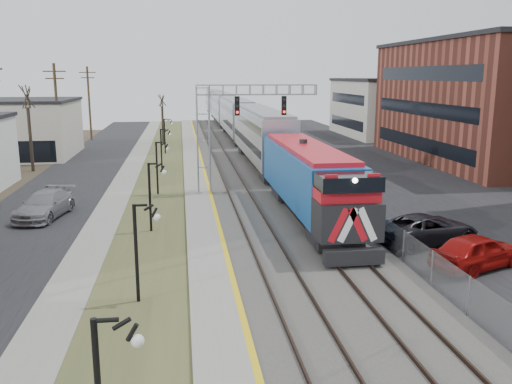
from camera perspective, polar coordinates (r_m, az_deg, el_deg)
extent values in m
cube|color=black|center=(49.16, -18.73, 1.24)|extent=(7.00, 120.00, 0.04)
cube|color=gray|center=(48.50, -13.51, 1.43)|extent=(2.00, 120.00, 0.08)
cube|color=#464F2A|center=(48.29, -9.96, 1.53)|extent=(4.00, 120.00, 0.06)
cube|color=gray|center=(48.25, -6.41, 1.74)|extent=(2.00, 120.00, 0.24)
cube|color=#595651|center=(48.63, -0.50, 1.87)|extent=(8.00, 120.00, 0.20)
cube|color=black|center=(51.56, 12.85, 2.06)|extent=(16.00, 120.00, 0.04)
cube|color=gold|center=(48.26, -5.36, 1.91)|extent=(0.24, 120.00, 0.01)
cube|color=#2D2119|center=(48.33, -3.74, 1.99)|extent=(0.08, 120.00, 0.15)
cube|color=#2D2119|center=(48.46, -1.97, 2.04)|extent=(0.08, 120.00, 0.15)
cube|color=#2D2119|center=(48.70, 0.37, 2.10)|extent=(0.08, 120.00, 0.15)
cube|color=#2D2119|center=(48.94, 2.11, 2.14)|extent=(0.08, 120.00, 0.15)
cube|color=#13509B|center=(32.88, 5.70, 1.03)|extent=(3.00, 17.00, 4.25)
cube|color=black|center=(25.24, 10.25, -6.73)|extent=(2.80, 0.50, 0.70)
cube|color=#9699A0|center=(52.53, 0.53, 5.85)|extent=(3.00, 22.00, 5.33)
cube|color=#9699A0|center=(75.06, -2.04, 7.74)|extent=(3.00, 22.00, 5.33)
cube|color=#9699A0|center=(97.72, -3.43, 8.75)|extent=(3.00, 22.00, 5.33)
cube|color=#9699A0|center=(120.43, -4.30, 9.38)|extent=(3.00, 22.00, 5.33)
cube|color=gray|center=(40.77, -5.55, 5.36)|extent=(1.00, 1.00, 8.00)
cube|color=gray|center=(40.86, 0.05, 10.71)|extent=(9.00, 0.80, 0.80)
cube|color=black|center=(40.28, -2.00, 9.04)|extent=(0.35, 0.25, 1.40)
cube|color=black|center=(40.79, 2.96, 9.07)|extent=(0.35, 0.25, 1.40)
cylinder|color=black|center=(21.63, -12.49, -6.42)|extent=(0.14, 0.14, 4.00)
cylinder|color=black|center=(31.26, -11.10, -0.61)|extent=(0.14, 0.14, 4.00)
cylinder|color=black|center=(41.06, -10.38, 2.45)|extent=(0.14, 0.14, 4.00)
cylinder|color=black|center=(50.94, -9.93, 4.32)|extent=(0.14, 0.14, 4.00)
cylinder|color=black|center=(62.85, -9.58, 5.79)|extent=(0.14, 0.14, 4.00)
cylinder|color=#4C3823|center=(58.89, -20.17, 7.74)|extent=(0.28, 0.28, 10.00)
cylinder|color=#4C3823|center=(78.53, -17.14, 8.87)|extent=(0.28, 0.28, 10.00)
cube|color=gray|center=(49.22, 4.35, 2.79)|extent=(0.04, 120.00, 1.60)
cube|color=#B7B0A0|center=(65.50, -24.73, 5.99)|extent=(14.00, 12.00, 6.00)
cube|color=brown|center=(61.58, 23.87, 8.54)|extent=(16.00, 26.00, 12.00)
cube|color=#B7B0A0|center=(84.00, 14.79, 8.50)|extent=(16.00, 18.00, 8.00)
cylinder|color=#382D23|center=(54.57, -22.64, 5.11)|extent=(0.30, 0.30, 5.95)
cylinder|color=#382D23|center=(72.77, -9.79, 6.99)|extent=(0.30, 0.30, 4.90)
imported|color=maroon|center=(27.11, 22.26, -5.85)|extent=(5.23, 3.62, 1.65)
imported|color=black|center=(30.17, 17.51, -3.78)|extent=(6.21, 4.11, 1.58)
imported|color=navy|center=(45.04, 10.03, 1.68)|extent=(5.52, 3.80, 1.49)
imported|color=gray|center=(51.91, 8.26, 3.12)|extent=(4.62, 2.59, 1.48)
imported|color=gray|center=(36.47, -21.36, -1.32)|extent=(3.30, 5.93, 1.63)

